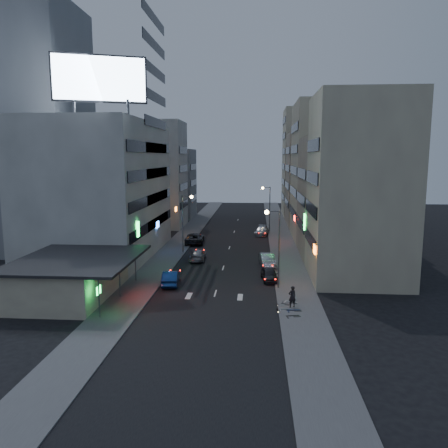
# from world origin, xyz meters

# --- Properties ---
(ground) EXTENTS (180.00, 180.00, 0.00)m
(ground) POSITION_xyz_m (0.00, 0.00, 0.00)
(ground) COLOR black
(ground) RESTS_ON ground
(sidewalk_left) EXTENTS (4.00, 120.00, 0.12)m
(sidewalk_left) POSITION_xyz_m (-8.00, 30.00, 0.06)
(sidewalk_left) COLOR #4C4C4F
(sidewalk_left) RESTS_ON ground
(sidewalk_right) EXTENTS (4.00, 120.00, 0.12)m
(sidewalk_right) POSITION_xyz_m (8.00, 30.00, 0.06)
(sidewalk_right) COLOR #4C4C4F
(sidewalk_right) RESTS_ON ground
(food_court) EXTENTS (11.00, 13.00, 3.88)m
(food_court) POSITION_xyz_m (-13.90, 2.00, 1.98)
(food_court) COLOR #C2BB98
(food_court) RESTS_ON ground
(white_building) EXTENTS (14.00, 24.00, 18.00)m
(white_building) POSITION_xyz_m (-17.00, 20.00, 9.00)
(white_building) COLOR silver
(white_building) RESTS_ON ground
(grey_tower) EXTENTS (10.00, 14.00, 34.00)m
(grey_tower) POSITION_xyz_m (-26.00, 23.00, 17.00)
(grey_tower) COLOR gray
(grey_tower) RESTS_ON ground
(shophouse_near) EXTENTS (10.00, 11.00, 20.00)m
(shophouse_near) POSITION_xyz_m (15.00, 10.50, 10.00)
(shophouse_near) COLOR #C2BB98
(shophouse_near) RESTS_ON ground
(shophouse_mid) EXTENTS (11.00, 12.00, 16.00)m
(shophouse_mid) POSITION_xyz_m (15.50, 22.00, 8.00)
(shophouse_mid) COLOR tan
(shophouse_mid) RESTS_ON ground
(shophouse_far) EXTENTS (10.00, 14.00, 22.00)m
(shophouse_far) POSITION_xyz_m (15.00, 35.00, 11.00)
(shophouse_far) COLOR #C2BB98
(shophouse_far) RESTS_ON ground
(far_left_a) EXTENTS (11.00, 10.00, 20.00)m
(far_left_a) POSITION_xyz_m (-15.50, 45.00, 10.00)
(far_left_a) COLOR silver
(far_left_a) RESTS_ON ground
(far_left_b) EXTENTS (12.00, 10.00, 15.00)m
(far_left_b) POSITION_xyz_m (-16.00, 58.00, 7.50)
(far_left_b) COLOR gray
(far_left_b) RESTS_ON ground
(far_right_a) EXTENTS (11.00, 12.00, 18.00)m
(far_right_a) POSITION_xyz_m (15.50, 50.00, 9.00)
(far_right_a) COLOR tan
(far_right_a) RESTS_ON ground
(far_right_b) EXTENTS (12.00, 12.00, 24.00)m
(far_right_b) POSITION_xyz_m (16.00, 64.00, 12.00)
(far_right_b) COLOR #C2BB98
(far_right_b) RESTS_ON ground
(billboard) EXTENTS (9.52, 3.75, 6.20)m
(billboard) POSITION_xyz_m (-12.99, 9.97, 21.66)
(billboard) COLOR #595B60
(billboard) RESTS_ON white_building
(street_lamp_right_near) EXTENTS (1.60, 0.44, 8.02)m
(street_lamp_right_near) POSITION_xyz_m (5.90, 6.00, 5.36)
(street_lamp_right_near) COLOR #595B60
(street_lamp_right_near) RESTS_ON sidewalk_right
(street_lamp_left) EXTENTS (1.60, 0.44, 8.02)m
(street_lamp_left) POSITION_xyz_m (-5.90, 22.00, 5.36)
(street_lamp_left) COLOR #595B60
(street_lamp_left) RESTS_ON sidewalk_left
(street_lamp_right_far) EXTENTS (1.60, 0.44, 8.02)m
(street_lamp_right_far) POSITION_xyz_m (5.90, 40.00, 5.36)
(street_lamp_right_far) COLOR #595B60
(street_lamp_right_far) RESTS_ON sidewalk_right
(parked_car_right_near) EXTENTS (2.10, 4.21, 1.38)m
(parked_car_right_near) POSITION_xyz_m (5.47, 8.96, 0.69)
(parked_car_right_near) COLOR #29292E
(parked_car_right_near) RESTS_ON ground
(parked_car_right_mid) EXTENTS (2.24, 4.96, 1.58)m
(parked_car_right_mid) POSITION_xyz_m (5.36, 15.04, 0.79)
(parked_car_right_mid) COLOR #9C9EA4
(parked_car_right_mid) RESTS_ON ground
(parked_car_left) EXTENTS (3.09, 6.06, 1.64)m
(parked_car_left) POSITION_xyz_m (-5.60, 28.81, 0.82)
(parked_car_left) COLOR #242328
(parked_car_left) RESTS_ON ground
(parked_car_right_far) EXTENTS (2.75, 5.38, 1.50)m
(parked_car_right_far) POSITION_xyz_m (4.92, 37.10, 0.75)
(parked_car_right_far) COLOR #A3A7AB
(parked_car_right_far) RESTS_ON ground
(road_car_blue) EXTENTS (2.09, 4.73, 1.51)m
(road_car_blue) POSITION_xyz_m (-5.00, 6.67, 0.75)
(road_car_blue) COLOR navy
(road_car_blue) RESTS_ON ground
(road_car_silver) EXTENTS (2.11, 4.87, 1.39)m
(road_car_silver) POSITION_xyz_m (-3.66, 17.83, 0.70)
(road_car_silver) COLOR gray
(road_car_silver) RESTS_ON ground
(person) EXTENTS (0.83, 0.70, 1.94)m
(person) POSITION_xyz_m (7.25, 0.21, 1.09)
(person) COLOR black
(person) RESTS_ON sidewalk_right
(scooter_black_a) EXTENTS (0.96, 1.84, 1.07)m
(scooter_black_a) POSITION_xyz_m (7.69, -1.69, 0.65)
(scooter_black_a) COLOR black
(scooter_black_a) RESTS_ON sidewalk_right
(scooter_silver_a) EXTENTS (0.69, 1.91, 1.16)m
(scooter_silver_a) POSITION_xyz_m (7.36, -0.24, 0.70)
(scooter_silver_a) COLOR gray
(scooter_silver_a) RESTS_ON sidewalk_right
(scooter_blue) EXTENTS (0.82, 1.86, 1.10)m
(scooter_blue) POSITION_xyz_m (7.94, -0.36, 0.67)
(scooter_blue) COLOR navy
(scooter_blue) RESTS_ON sidewalk_right
(scooter_black_b) EXTENTS (1.10, 1.70, 0.99)m
(scooter_black_b) POSITION_xyz_m (7.28, 0.92, 0.61)
(scooter_black_b) COLOR black
(scooter_black_b) RESTS_ON sidewalk_right
(scooter_silver_b) EXTENTS (1.30, 1.88, 1.10)m
(scooter_silver_b) POSITION_xyz_m (7.91, 1.50, 0.67)
(scooter_silver_b) COLOR #AAADB2
(scooter_silver_b) RESTS_ON sidewalk_right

